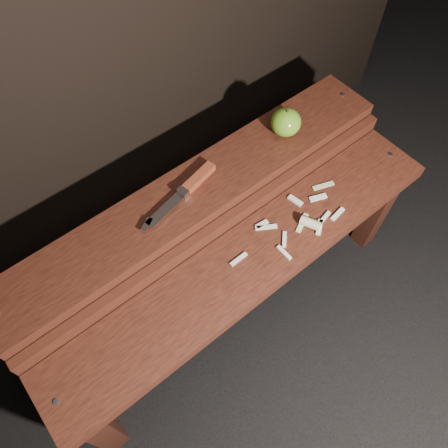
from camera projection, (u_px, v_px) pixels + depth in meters
ground at (235, 304)px, 1.51m from camera, size 60.00×60.00×0.00m
bench_front_tier at (252, 272)px, 1.19m from camera, size 1.20×0.20×0.42m
bench_rear_tier at (200, 206)px, 1.23m from camera, size 1.20×0.21×0.50m
apple at (286, 122)px, 1.23m from camera, size 0.09×0.09×0.09m
knife at (190, 186)px, 1.15m from camera, size 0.27×0.08×0.02m
apple_scraps at (304, 221)px, 1.19m from camera, size 0.40×0.15×0.03m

